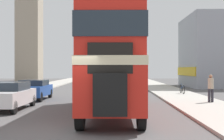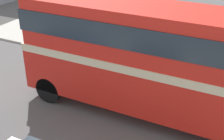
{
  "view_description": "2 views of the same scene",
  "coord_description": "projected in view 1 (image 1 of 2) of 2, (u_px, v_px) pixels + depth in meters",
  "views": [
    {
      "loc": [
        1.81,
        -10.24,
        2.09
      ],
      "look_at": [
        1.65,
        4.74,
        2.05
      ],
      "focal_mm": 50.0,
      "sensor_mm": 36.0,
      "label": 1
    },
    {
      "loc": [
        -8.24,
        1.49,
        7.23
      ],
      "look_at": [
        1.65,
        6.52,
        1.59
      ],
      "focal_mm": 50.0,
      "sensor_mm": 36.0,
      "label": 2
    }
  ],
  "objects": [
    {
      "name": "pedestrian_walking",
      "position": [
        211.0,
        87.0,
        18.56
      ],
      "size": [
        0.33,
        0.33,
        1.65
      ],
      "color": "#282833",
      "rests_on": "sidewalk_right"
    },
    {
      "name": "bicycle_on_pavement",
      "position": [
        182.0,
        89.0,
        25.3
      ],
      "size": [
        0.05,
        1.76,
        0.78
      ],
      "color": "black",
      "rests_on": "sidewalk_right"
    },
    {
      "name": "bus_distant",
      "position": [
        109.0,
        67.0,
        48.4
      ],
      "size": [
        2.44,
        10.53,
        4.15
      ],
      "color": "#1E602D",
      "rests_on": "ground_plane"
    },
    {
      "name": "car_parked_far",
      "position": [
        34.0,
        89.0,
        21.34
      ],
      "size": [
        1.84,
        3.94,
        1.35
      ],
      "color": "#1E479E",
      "rests_on": "ground_plane"
    },
    {
      "name": "car_parked_mid",
      "position": [
        9.0,
        95.0,
        16.03
      ],
      "size": [
        1.78,
        4.16,
        1.42
      ],
      "color": "white",
      "rests_on": "ground_plane"
    },
    {
      "name": "ground_plane",
      "position": [
        61.0,
        132.0,
        10.27
      ],
      "size": [
        120.0,
        120.0,
        0.0
      ],
      "primitive_type": "plane",
      "color": "#565454"
    },
    {
      "name": "double_decker_bus",
      "position": [
        112.0,
        59.0,
        14.96
      ],
      "size": [
        2.39,
        10.74,
        4.37
      ],
      "color": "red",
      "rests_on": "ground_plane"
    }
  ]
}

